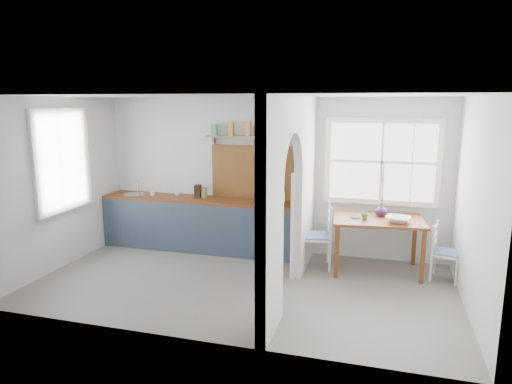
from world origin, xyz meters
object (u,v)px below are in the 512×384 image
(kettle, at_px, (278,196))
(dining_table, at_px, (377,245))
(chair_left, at_px, (316,236))
(chair_right, at_px, (446,252))
(vase, at_px, (381,210))

(kettle, bearing_deg, dining_table, -15.17)
(chair_left, xyz_separation_m, chair_right, (1.88, -0.02, -0.09))
(kettle, bearing_deg, chair_left, -28.98)
(dining_table, bearing_deg, vase, 73.92)
(chair_left, distance_m, chair_right, 1.88)
(chair_right, xyz_separation_m, vase, (-0.93, 0.25, 0.50))
(dining_table, bearing_deg, chair_right, -11.13)
(dining_table, relative_size, chair_right, 1.59)
(chair_right, relative_size, kettle, 3.03)
(dining_table, height_order, kettle, kettle)
(chair_right, relative_size, vase, 4.31)
(dining_table, xyz_separation_m, chair_left, (-0.92, -0.07, 0.09))
(chair_left, relative_size, chair_right, 1.21)
(dining_table, height_order, chair_right, chair_right)
(kettle, height_order, vase, kettle)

